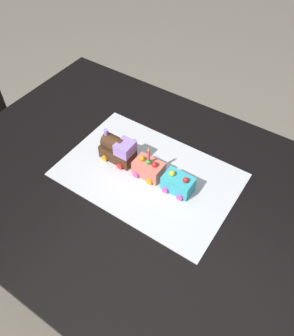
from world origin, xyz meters
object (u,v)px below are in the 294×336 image
cake_locomotive (118,149)px  cake_car_caboose_turquoise (178,183)px  cake_car_hopper_coral (148,168)px  dining_table (141,202)px  birthday_candle (149,154)px

cake_locomotive → cake_car_caboose_turquoise: bearing=-0.0°
cake_locomotive → cake_car_hopper_coral: 0.13m
dining_table → cake_car_hopper_coral: bearing=91.7°
cake_car_caboose_turquoise → birthday_candle: (-0.12, 0.00, 0.07)m
cake_car_caboose_turquoise → birthday_candle: bearing=180.0°
dining_table → cake_car_caboose_turquoise: bearing=23.6°
cake_car_hopper_coral → birthday_candle: (0.00, 0.00, 0.07)m
cake_car_hopper_coral → cake_car_caboose_turquoise: same height
cake_locomotive → cake_car_caboose_turquoise: (0.25, -0.00, -0.02)m
dining_table → cake_car_caboose_turquoise: size_ratio=14.00×
cake_car_hopper_coral → cake_locomotive: bearing=180.0°
cake_locomotive → birthday_candle: size_ratio=2.41×
dining_table → cake_car_hopper_coral: size_ratio=14.00×
dining_table → cake_locomotive: 0.21m
cake_locomotive → cake_car_caboose_turquoise: cake_locomotive is taller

